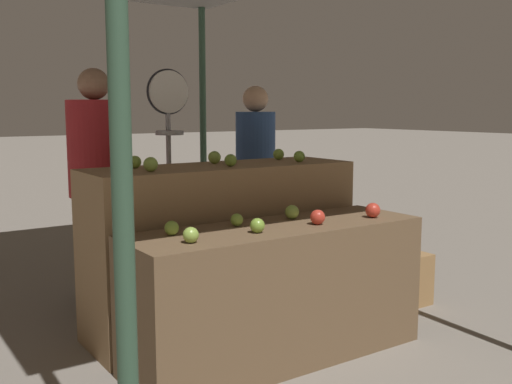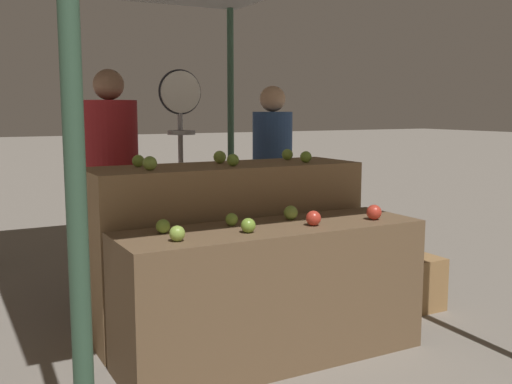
{
  "view_description": "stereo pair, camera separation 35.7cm",
  "coord_description": "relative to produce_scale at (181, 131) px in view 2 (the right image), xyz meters",
  "views": [
    {
      "loc": [
        -1.93,
        -2.63,
        1.41
      ],
      "look_at": [
        0.06,
        0.3,
        0.91
      ],
      "focal_mm": 42.0,
      "sensor_mm": 36.0,
      "label": 1
    },
    {
      "loc": [
        -1.62,
        -2.82,
        1.41
      ],
      "look_at": [
        0.06,
        0.3,
        0.91
      ],
      "focal_mm": 42.0,
      "sensor_mm": 36.0,
      "label": 2
    }
  ],
  "objects": [
    {
      "name": "ground_plane",
      "position": [
        0.04,
        -1.26,
        -1.25
      ],
      "size": [
        60.0,
        60.0,
        0.0
      ],
      "primitive_type": "plane",
      "color": "gray"
    },
    {
      "name": "display_counter_front",
      "position": [
        0.04,
        -1.26,
        -0.87
      ],
      "size": [
        1.74,
        0.55,
        0.76
      ],
      "primitive_type": "cube",
      "color": "brown",
      "rests_on": "ground_plane"
    },
    {
      "name": "display_counter_back",
      "position": [
        0.04,
        -0.66,
        -0.72
      ],
      "size": [
        1.74,
        0.55,
        1.06
      ],
      "primitive_type": "cube",
      "color": "olive",
      "rests_on": "ground_plane"
    },
    {
      "name": "apple_front_0",
      "position": [
        -0.56,
        -1.38,
        -0.45
      ],
      "size": [
        0.08,
        0.08,
        0.08
      ],
      "primitive_type": "sphere",
      "color": "#8EB247",
      "rests_on": "display_counter_front"
    },
    {
      "name": "apple_front_1",
      "position": [
        -0.16,
        -1.36,
        -0.45
      ],
      "size": [
        0.08,
        0.08,
        0.08
      ],
      "primitive_type": "sphere",
      "color": "#7AA338",
      "rests_on": "display_counter_front"
    },
    {
      "name": "apple_front_2",
      "position": [
        0.24,
        -1.36,
        -0.44
      ],
      "size": [
        0.08,
        0.08,
        0.08
      ],
      "primitive_type": "sphere",
      "color": "red",
      "rests_on": "display_counter_front"
    },
    {
      "name": "apple_front_3",
      "position": [
        0.66,
        -1.38,
        -0.44
      ],
      "size": [
        0.09,
        0.09,
        0.09
      ],
      "primitive_type": "sphere",
      "color": "red",
      "rests_on": "display_counter_front"
    },
    {
      "name": "apple_front_4",
      "position": [
        -0.56,
        -1.16,
        -0.45
      ],
      "size": [
        0.08,
        0.08,
        0.08
      ],
      "primitive_type": "sphere",
      "color": "#84AD3D",
      "rests_on": "display_counter_front"
    },
    {
      "name": "apple_front_5",
      "position": [
        -0.15,
        -1.14,
        -0.45
      ],
      "size": [
        0.07,
        0.07,
        0.07
      ],
      "primitive_type": "sphere",
      "color": "#84AD3D",
      "rests_on": "display_counter_front"
    },
    {
      "name": "apple_front_6",
      "position": [
        0.23,
        -1.14,
        -0.44
      ],
      "size": [
        0.08,
        0.08,
        0.08
      ],
      "primitive_type": "sphere",
      "color": "#8EB247",
      "rests_on": "display_counter_front"
    },
    {
      "name": "apple_back_0",
      "position": [
        -0.5,
        -0.78,
        -0.15
      ],
      "size": [
        0.08,
        0.08,
        0.08
      ],
      "primitive_type": "sphere",
      "color": "#8EB247",
      "rests_on": "display_counter_back"
    },
    {
      "name": "apple_back_1",
      "position": [
        0.04,
        -0.77,
        -0.16
      ],
      "size": [
        0.08,
        0.08,
        0.08
      ],
      "primitive_type": "sphere",
      "color": "#7AA338",
      "rests_on": "display_counter_back"
    },
    {
      "name": "apple_back_2",
      "position": [
        0.57,
        -0.77,
        -0.16
      ],
      "size": [
        0.08,
        0.08,
        0.08
      ],
      "primitive_type": "sphere",
      "color": "#7AA338",
      "rests_on": "display_counter_back"
    },
    {
      "name": "apple_back_3",
      "position": [
        -0.49,
        -0.55,
        -0.16
      ],
      "size": [
        0.08,
        0.08,
        0.08
      ],
      "primitive_type": "sphere",
      "color": "#84AD3D",
      "rests_on": "display_counter_back"
    },
    {
      "name": "apple_back_4",
      "position": [
        0.05,
        -0.56,
        -0.15
      ],
      "size": [
        0.08,
        0.08,
        0.08
      ],
      "primitive_type": "sphere",
      "color": "#8EB247",
      "rests_on": "display_counter_back"
    },
    {
      "name": "apple_back_5",
      "position": [
        0.57,
        -0.55,
        -0.15
      ],
      "size": [
        0.08,
        0.08,
        0.08
      ],
      "primitive_type": "sphere",
      "color": "#84AD3D",
      "rests_on": "display_counter_back"
    },
    {
      "name": "produce_scale",
      "position": [
        0.0,
        0.0,
        0.0
      ],
      "size": [
        0.32,
        0.2,
        1.69
      ],
      "color": "#99999E",
      "rests_on": "ground_plane"
    },
    {
      "name": "person_vendor_at_scale",
      "position": [
        -0.44,
        0.27,
        -0.28
      ],
      "size": [
        0.41,
        0.41,
        1.69
      ],
      "rotation": [
        0.0,
        0.0,
        3.18
      ],
      "color": "#2D2D38",
      "rests_on": "ground_plane"
    },
    {
      "name": "person_customer_left",
      "position": [
        0.87,
        0.18,
        -0.33
      ],
      "size": [
        0.44,
        0.44,
        1.59
      ],
      "rotation": [
        0.0,
        0.0,
        2.69
      ],
      "color": "#2D2D38",
      "rests_on": "ground_plane"
    },
    {
      "name": "wooden_crate_side",
      "position": [
        1.34,
        -0.97,
        -1.06
      ],
      "size": [
        0.37,
        0.37,
        0.37
      ],
      "primitive_type": "cube",
      "color": "#9E7547",
      "rests_on": "ground_plane"
    }
  ]
}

